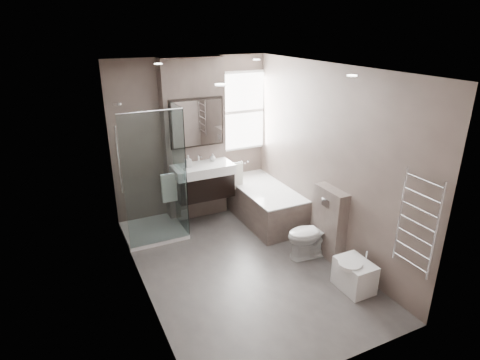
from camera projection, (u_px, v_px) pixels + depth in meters
room at (243, 176)px, 4.95m from camera, size 2.70×3.90×2.70m
vanity_pier at (194, 141)px, 6.44m from camera, size 1.00×0.25×2.60m
vanity at (203, 180)px, 6.35m from camera, size 0.95×0.47×0.66m
mirror_cabinet at (197, 123)px, 6.18m from camera, size 0.86×0.08×0.76m
towel_left at (169, 188)px, 6.12m from camera, size 0.24×0.06×0.44m
towel_right at (236, 176)px, 6.57m from camera, size 0.24×0.06×0.44m
shower_enclosure at (159, 205)px, 6.08m from camera, size 0.90×0.90×2.00m
bathtub at (264, 202)px, 6.61m from camera, size 0.75×1.60×0.57m
window at (242, 111)px, 6.75m from camera, size 0.98×0.06×1.33m
toilet at (311, 234)px, 5.54m from camera, size 0.71×0.46×0.69m
cistern_box at (329, 223)px, 5.53m from camera, size 0.19×0.55×1.00m
bidet at (354, 275)px, 4.90m from camera, size 0.41×0.47×0.49m
towel_radiator at (417, 223)px, 4.18m from camera, size 0.03×0.49×1.10m
soap_bottle_a at (188, 161)px, 6.13m from camera, size 0.08×0.08×0.19m
soap_bottle_b at (213, 157)px, 6.40m from camera, size 0.10×0.10×0.13m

